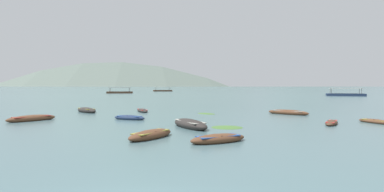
{
  "coord_description": "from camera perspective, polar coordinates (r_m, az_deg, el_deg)",
  "views": [
    {
      "loc": [
        1.2,
        -6.78,
        3.06
      ],
      "look_at": [
        3.94,
        39.97,
        1.44
      ],
      "focal_mm": 28.02,
      "sensor_mm": 36.0,
      "label": 1
    }
  ],
  "objects": [
    {
      "name": "rowboat_5",
      "position": [
        27.74,
        -11.82,
        -4.07
      ],
      "size": [
        3.29,
        2.3,
        0.5
      ],
      "color": "navy",
      "rests_on": "ground"
    },
    {
      "name": "rowboat_4",
      "position": [
        21.95,
        -0.37,
        -5.4
      ],
      "size": [
        3.09,
        4.62,
        0.77
      ],
      "color": "#2D2826",
      "rests_on": "ground"
    },
    {
      "name": "rowboat_11",
      "position": [
        17.79,
        -7.85,
        -7.32
      ],
      "size": [
        3.02,
        3.56,
        0.6
      ],
      "color": "brown",
      "rests_on": "ground"
    },
    {
      "name": "ground_plane",
      "position": [
        1506.78,
        -3.4,
        1.86
      ],
      "size": [
        6000.0,
        6000.0,
        0.0
      ],
      "primitive_type": "plane",
      "color": "slate"
    },
    {
      "name": "mountain_3",
      "position": [
        1960.07,
        19.79,
        6.1
      ],
      "size": [
        948.3,
        948.3,
        295.4
      ],
      "primitive_type": "cone",
      "color": "#4C5B56",
      "rests_on": "ground"
    },
    {
      "name": "weed_patch_2",
      "position": [
        22.13,
        6.69,
        -5.98
      ],
      "size": [
        2.62,
        2.39,
        0.14
      ],
      "primitive_type": "ellipsoid",
      "rotation": [
        0.0,
        0.0,
        1.39
      ],
      "color": "#477033",
      "rests_on": "ground"
    },
    {
      "name": "rowboat_7",
      "position": [
        36.63,
        -19.44,
        -2.59
      ],
      "size": [
        3.58,
        4.02,
        0.69
      ],
      "color": "#2D2826",
      "rests_on": "ground"
    },
    {
      "name": "rowboat_1",
      "position": [
        26.18,
        25.02,
        -4.64
      ],
      "size": [
        2.45,
        2.99,
        0.39
      ],
      "color": "#4C3323",
      "rests_on": "ground"
    },
    {
      "name": "ferry_1",
      "position": [
        123.17,
        -13.59,
        0.71
      ],
      "size": [
        10.16,
        3.9,
        2.54
      ],
      "color": "#4C3323",
      "rests_on": "ground"
    },
    {
      "name": "rowboat_8",
      "position": [
        33.59,
        17.82,
        -3.01
      ],
      "size": [
        3.96,
        3.83,
        0.62
      ],
      "color": "brown",
      "rests_on": "ground"
    },
    {
      "name": "weed_patch_1",
      "position": [
        36.05,
        19.08,
        -3.0
      ],
      "size": [
        2.15,
        2.11,
        0.14
      ],
      "primitive_type": "ellipsoid",
      "rotation": [
        0.0,
        0.0,
        0.71
      ],
      "color": "#2D5628",
      "rests_on": "ground"
    },
    {
      "name": "ferry_0",
      "position": [
        160.96,
        -5.6,
        1.04
      ],
      "size": [
        10.47,
        5.89,
        2.54
      ],
      "color": "#4C3323",
      "rests_on": "ground"
    },
    {
      "name": "weed_patch_0",
      "position": [
        32.66,
        2.74,
        -3.4
      ],
      "size": [
        2.46,
        2.52,
        0.14
      ],
      "primitive_type": "ellipsoid",
      "rotation": [
        0.0,
        0.0,
        2.31
      ],
      "color": "#477033",
      "rests_on": "ground"
    },
    {
      "name": "mountain_1",
      "position": [
        2003.19,
        -23.12,
        6.17
      ],
      "size": [
        1173.09,
        1173.09,
        309.41
      ],
      "primitive_type": "cone",
      "color": "#56665B",
      "rests_on": "ground"
    },
    {
      "name": "ferry_2",
      "position": [
        99.84,
        27.17,
        0.26
      ],
      "size": [
        11.21,
        7.85,
        2.54
      ],
      "color": "navy",
      "rests_on": "ground"
    },
    {
      "name": "mountain_2",
      "position": [
        1711.77,
        -9.37,
        11.14
      ],
      "size": [
        1562.26,
        1562.26,
        552.42
      ],
      "primitive_type": "cone",
      "color": "slate",
      "rests_on": "ground"
    },
    {
      "name": "rowboat_3",
      "position": [
        16.44,
        5.01,
        -8.14
      ],
      "size": [
        3.53,
        2.39,
        0.56
      ],
      "color": "brown",
      "rests_on": "ground"
    },
    {
      "name": "rowboat_10",
      "position": [
        29.66,
        -28.22,
        -3.79
      ],
      "size": [
        3.67,
        3.88,
        0.63
      ],
      "color": "brown",
      "rests_on": "ground"
    },
    {
      "name": "rowboat_9",
      "position": [
        35.56,
        -9.43,
        -2.75
      ],
      "size": [
        2.01,
        3.5,
        0.44
      ],
      "color": "#2D2826",
      "rests_on": "ground"
    },
    {
      "name": "rowboat_6",
      "position": [
        28.72,
        31.61,
        -4.17
      ],
      "size": [
        1.78,
        3.14,
        0.4
      ],
      "color": "brown",
      "rests_on": "ground"
    }
  ]
}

